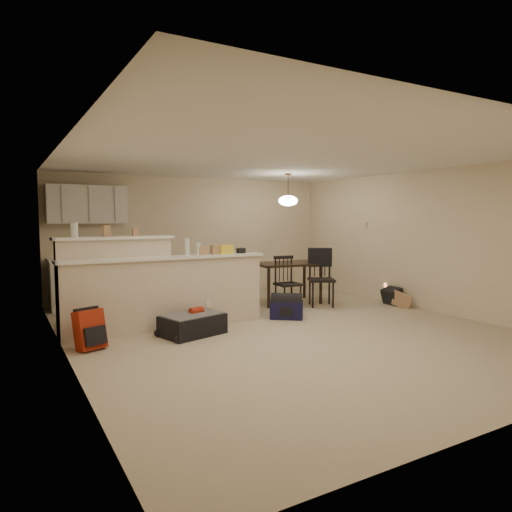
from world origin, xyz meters
TOP-DOWN VIEW (x-y plane):
  - room at (0.00, 0.00)m, footprint 7.00×7.02m
  - breakfast_bar at (-1.76, 0.98)m, footprint 3.08×0.58m
  - upper_cabinets at (-2.20, 3.32)m, footprint 1.40×0.34m
  - kitchen_counter at (-2.00, 3.19)m, footprint 1.80×0.60m
  - thermostat at (2.98, 1.55)m, footprint 0.02×0.12m
  - jar at (-2.74, 1.12)m, footprint 0.10×0.10m
  - cereal_box at (-2.30, 1.12)m, footprint 0.10×0.07m
  - small_box at (-1.90, 1.12)m, footprint 0.08×0.06m
  - bottle_a at (-1.18, 0.90)m, footprint 0.07×0.07m
  - bottle_b at (-1.00, 0.90)m, footprint 0.06×0.06m
  - bag_lump at (-0.55, 0.90)m, footprint 0.22×0.18m
  - pouch at (-0.26, 0.90)m, footprint 0.12×0.10m
  - extra_item_x at (-0.93, 0.90)m, footprint 0.14×0.10m
  - extra_item_y at (-0.71, 0.90)m, footprint 0.14×0.10m
  - dining_table at (1.21, 1.77)m, footprint 1.36×1.00m
  - pendant_lamp at (1.21, 1.77)m, footprint 0.36×0.36m
  - dining_chair_near at (0.91, 1.28)m, footprint 0.44×0.42m
  - dining_chair_far at (1.57, 1.17)m, footprint 0.61×0.60m
  - suitcase at (-1.31, 0.40)m, footprint 0.96×0.75m
  - red_backpack at (-2.70, 0.37)m, footprint 0.38×0.31m
  - navy_duffel at (0.43, 0.61)m, footprint 0.59×0.55m
  - black_daypack at (2.85, 0.61)m, footprint 0.28×0.37m
  - cardboard_sheet at (2.75, 0.30)m, footprint 0.08×0.37m

SIDE VIEW (x-z plane):
  - cardboard_sheet at x=2.75m, z-range 0.00..0.28m
  - suitcase at x=-1.31m, z-range 0.00..0.29m
  - navy_duffel at x=0.43m, z-range 0.00..0.29m
  - black_daypack at x=2.85m, z-range 0.00..0.31m
  - red_backpack at x=-2.70m, z-range 0.00..0.50m
  - kitchen_counter at x=-2.00m, z-range 0.00..0.90m
  - dining_chair_near at x=0.91m, z-range 0.00..0.96m
  - dining_chair_far at x=1.57m, z-range 0.00..1.06m
  - breakfast_bar at x=-1.76m, z-range -0.09..1.30m
  - dining_table at x=1.21m, z-range 0.30..1.08m
  - pouch at x=-0.26m, z-range 1.09..1.17m
  - extra_item_x at x=-0.93m, z-range 1.09..1.22m
  - bag_lump at x=-0.55m, z-range 1.09..1.23m
  - extra_item_y at x=-0.71m, z-range 1.09..1.23m
  - bottle_b at x=-1.00m, z-range 1.09..1.27m
  - bottle_a at x=-1.18m, z-range 1.09..1.35m
  - room at x=0.00m, z-range 0.00..2.50m
  - small_box at x=-1.90m, z-range 1.39..1.51m
  - cereal_box at x=-2.30m, z-range 1.39..1.55m
  - jar at x=-2.74m, z-range 1.39..1.59m
  - thermostat at x=2.98m, z-range 1.44..1.56m
  - upper_cabinets at x=-2.20m, z-range 1.55..2.25m
  - pendant_lamp at x=1.21m, z-range 1.68..2.30m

